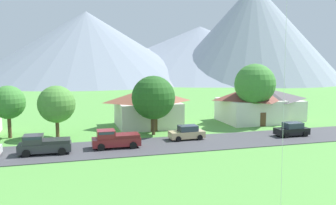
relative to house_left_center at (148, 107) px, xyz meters
name	(u,v)px	position (x,y,z in m)	size (l,w,h in m)	color
road_strip	(132,147)	(-4.43, -11.60, -2.82)	(160.00, 7.72, 0.08)	#424247
mountain_central_ridge	(253,32)	(63.83, 85.56, 17.11)	(71.90, 71.90, 39.94)	gray
mountain_east_ridge	(96,54)	(2.81, 120.35, 8.64)	(120.71, 120.71, 23.00)	#8E939E
mountain_far_east_ridge	(87,46)	(-1.99, 105.17, 11.42)	(94.80, 94.80, 28.57)	gray
mountain_west_ridge	(200,52)	(52.15, 115.93, 9.41)	(119.51, 119.51, 24.54)	gray
house_left_center	(148,107)	(0.00, 0.00, 0.00)	(9.26, 8.43, 5.53)	beige
house_right_center	(250,104)	(15.90, -0.71, -0.05)	(9.05, 8.54, 5.42)	silver
house_rightmost	(268,104)	(19.63, 0.32, -0.31)	(10.29, 7.70, 4.93)	silver
tree_left_of_center	(153,98)	(-0.54, -5.78, 1.93)	(5.55, 5.55, 7.58)	#4C3823
tree_center	(255,84)	(14.98, -3.68, 3.16)	(5.89, 5.89, 8.98)	brown
tree_right_of_center	(57,104)	(-12.36, -4.12, 1.29)	(4.58, 4.58, 6.46)	brown
tree_near_right	(8,102)	(-18.01, -2.76, 1.55)	(4.09, 4.09, 6.48)	brown
parked_car_black_mid_west	(292,130)	(15.92, -11.55, -1.99)	(4.21, 2.11, 1.68)	black
parked_car_tan_east_end	(187,133)	(2.62, -9.75, -1.99)	(4.24, 2.15, 1.68)	tan
pickup_truck_maroon_west_side	(115,139)	(-6.25, -11.44, -1.80)	(5.24, 2.41, 1.99)	maroon
pickup_truck_charcoal_east_side	(43,144)	(-13.61, -11.96, -1.80)	(5.27, 2.48, 1.99)	#333338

